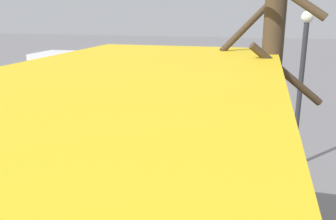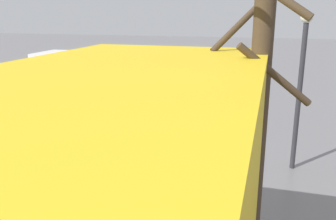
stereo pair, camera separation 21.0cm
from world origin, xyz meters
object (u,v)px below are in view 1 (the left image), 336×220
at_px(shopping_cart_vendor, 190,121).
at_px(hand_dolly_boxes, 152,120).
at_px(pedestrian_black_side, 191,79).
at_px(street_lamp, 301,75).
at_px(cargo_van_parked_right, 92,87).
at_px(pedestrian_white_side, 216,83).
at_px(pedestrian_pink_side, 149,87).
at_px(bare_tree_near, 264,147).

distance_m(shopping_cart_vendor, hand_dolly_boxes, 1.16).
relative_size(pedestrian_black_side, street_lamp, 0.56).
xyz_separation_m(shopping_cart_vendor, hand_dolly_boxes, (1.13, 0.27, 0.02)).
xyz_separation_m(hand_dolly_boxes, street_lamp, (-4.08, 1.16, 1.78)).
height_order(hand_dolly_boxes, street_lamp, street_lamp).
distance_m(cargo_van_parked_right, hand_dolly_boxes, 3.24).
bearing_deg(street_lamp, pedestrian_white_side, -47.62).
bearing_deg(pedestrian_pink_side, shopping_cart_vendor, 176.78).
height_order(pedestrian_pink_side, pedestrian_white_side, same).
bearing_deg(pedestrian_white_side, bare_tree_near, 101.34).
bearing_deg(bare_tree_near, street_lamp, -100.62).
distance_m(bare_tree_near, street_lamp, 4.78).
height_order(shopping_cart_vendor, bare_tree_near, bare_tree_near).
bearing_deg(hand_dolly_boxes, pedestrian_pink_side, -60.09).
distance_m(hand_dolly_boxes, street_lamp, 4.60).
xyz_separation_m(pedestrian_white_side, bare_tree_near, (-1.45, 7.26, 0.65)).
relative_size(shopping_cart_vendor, pedestrian_pink_side, 0.49).
height_order(pedestrian_white_side, bare_tree_near, bare_tree_near).
bearing_deg(bare_tree_near, shopping_cart_vendor, -71.28).
distance_m(pedestrian_pink_side, pedestrian_white_side, 2.21).
xyz_separation_m(hand_dolly_boxes, pedestrian_white_side, (-1.75, -1.40, 1.00)).
xyz_separation_m(hand_dolly_boxes, pedestrian_black_side, (-0.81, -1.95, 0.98)).
relative_size(hand_dolly_boxes, pedestrian_white_side, 0.61).
height_order(cargo_van_parked_right, pedestrian_pink_side, cargo_van_parked_right).
bearing_deg(shopping_cart_vendor, hand_dolly_boxes, 13.28).
bearing_deg(pedestrian_pink_side, pedestrian_white_side, -151.47).
height_order(cargo_van_parked_right, street_lamp, street_lamp).
xyz_separation_m(pedestrian_black_side, pedestrian_white_side, (-0.93, 0.55, 0.01)).
bearing_deg(cargo_van_parked_right, pedestrian_pink_side, 154.59).
xyz_separation_m(cargo_van_parked_right, bare_tree_near, (-5.97, 7.42, 1.06)).
bearing_deg(pedestrian_white_side, cargo_van_parked_right, -2.10).
xyz_separation_m(cargo_van_parked_right, pedestrian_white_side, (-4.52, 0.17, 0.41)).
relative_size(cargo_van_parked_right, pedestrian_black_side, 2.49).
bearing_deg(hand_dolly_boxes, shopping_cart_vendor, -166.72).
bearing_deg(shopping_cart_vendor, street_lamp, 154.22).
relative_size(pedestrian_black_side, pedestrian_white_side, 1.00).
relative_size(shopping_cart_vendor, street_lamp, 0.27).
bearing_deg(pedestrian_black_side, street_lamp, 136.41).
xyz_separation_m(cargo_van_parked_right, hand_dolly_boxes, (-2.77, 1.56, -0.59)).
distance_m(shopping_cart_vendor, pedestrian_black_side, 1.98).
bearing_deg(cargo_van_parked_right, pedestrian_white_side, 177.90).
relative_size(pedestrian_pink_side, pedestrian_black_side, 1.00).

